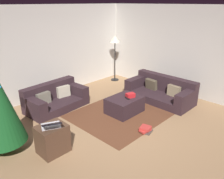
{
  "coord_description": "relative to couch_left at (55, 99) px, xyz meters",
  "views": [
    {
      "loc": [
        -3.1,
        -2.7,
        2.68
      ],
      "look_at": [
        0.45,
        0.73,
        0.75
      ],
      "focal_mm": 36.37,
      "sensor_mm": 36.0,
      "label": 1
    }
  ],
  "objects": [
    {
      "name": "ground_plane",
      "position": [
        0.19,
        -2.24,
        -0.26
      ],
      "size": [
        6.4,
        6.4,
        0.0
      ],
      "primitive_type": "plane",
      "color": "#93704C"
    },
    {
      "name": "rear_partition",
      "position": [
        0.19,
        0.9,
        1.04
      ],
      "size": [
        6.4,
        0.12,
        2.6
      ],
      "primitive_type": "cube",
      "color": "beige",
      "rests_on": "ground_plane"
    },
    {
      "name": "corner_partition",
      "position": [
        3.33,
        -2.24,
        1.04
      ],
      "size": [
        0.12,
        6.4,
        2.6
      ],
      "primitive_type": "cube",
      "color": "beige",
      "rests_on": "ground_plane"
    },
    {
      "name": "couch_left",
      "position": [
        0.0,
        0.0,
        0.0
      ],
      "size": [
        1.62,
        0.94,
        0.65
      ],
      "rotation": [
        0.0,
        0.0,
        3.21
      ],
      "color": "#2D1E23",
      "rests_on": "ground_plane"
    },
    {
      "name": "couch_right",
      "position": [
        2.44,
        -1.74,
        -0.0
      ],
      "size": [
        0.91,
        1.9,
        0.66
      ],
      "rotation": [
        0.0,
        0.0,
        1.56
      ],
      "color": "#2D1E23",
      "rests_on": "ground_plane"
    },
    {
      "name": "ottoman",
      "position": [
        1.08,
        -1.52,
        -0.05
      ],
      "size": [
        0.86,
        0.66,
        0.41
      ],
      "primitive_type": "cube",
      "color": "#2D1E23",
      "rests_on": "ground_plane"
    },
    {
      "name": "gift_box",
      "position": [
        1.2,
        -1.61,
        0.21
      ],
      "size": [
        0.25,
        0.2,
        0.11
      ],
      "primitive_type": "cube",
      "rotation": [
        0.0,
        0.0,
        -0.33
      ],
      "color": "red",
      "rests_on": "ottoman"
    },
    {
      "name": "tv_remote",
      "position": [
        1.09,
        -1.6,
        0.16
      ],
      "size": [
        0.1,
        0.17,
        0.02
      ],
      "primitive_type": "cube",
      "rotation": [
        0.0,
        0.0,
        -0.32
      ],
      "color": "black",
      "rests_on": "ottoman"
    },
    {
      "name": "side_table",
      "position": [
        -1.09,
        -1.63,
        0.02
      ],
      "size": [
        0.52,
        0.44,
        0.55
      ],
      "primitive_type": "cube",
      "color": "#4C3323",
      "rests_on": "ground_plane"
    },
    {
      "name": "laptop",
      "position": [
        -1.12,
        -1.69,
        0.35
      ],
      "size": [
        0.48,
        0.52,
        0.19
      ],
      "color": "silver",
      "rests_on": "side_table"
    },
    {
      "name": "book_stack",
      "position": [
        0.69,
        -2.48,
        -0.2
      ],
      "size": [
        0.31,
        0.29,
        0.12
      ],
      "color": "#4C423D",
      "rests_on": "ground_plane"
    },
    {
      "name": "corner_lamp",
      "position": [
        2.78,
        0.42,
        1.1
      ],
      "size": [
        0.36,
        0.36,
        1.6
      ],
      "color": "black",
      "rests_on": "ground_plane"
    },
    {
      "name": "area_rug",
      "position": [
        1.08,
        -1.52,
        -0.25
      ],
      "size": [
        2.6,
        2.0,
        0.01
      ],
      "primitive_type": "cube",
      "color": "brown",
      "rests_on": "ground_plane"
    }
  ]
}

